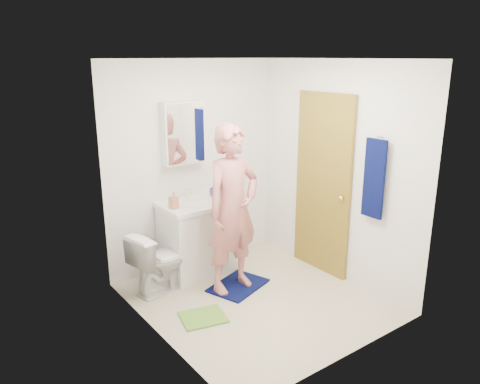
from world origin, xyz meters
The scene contains 22 objects.
floor centered at (0.00, 0.00, -0.01)m, with size 2.20×2.40×0.02m, color beige.
ceiling centered at (0.00, 0.00, 2.41)m, with size 2.20×2.40×0.02m, color white.
wall_back centered at (0.00, 1.21, 1.20)m, with size 2.20×0.02×2.40m, color white.
wall_front centered at (0.00, -1.21, 1.20)m, with size 2.20×0.02×2.40m, color white.
wall_left centered at (-1.11, 0.00, 1.20)m, with size 0.02×2.40×2.40m, color white.
wall_right centered at (1.11, 0.00, 1.20)m, with size 0.02×2.40×2.40m, color white.
vanity_cabinet centered at (-0.15, 0.91, 0.40)m, with size 0.75×0.55×0.80m, color white.
countertop centered at (-0.15, 0.91, 0.83)m, with size 0.79×0.59×0.05m, color white.
sink_basin centered at (-0.15, 0.91, 0.84)m, with size 0.40×0.40×0.03m, color white.
faucet centered at (-0.15, 1.09, 0.91)m, with size 0.03×0.03×0.12m, color silver.
medicine_cabinet centered at (-0.15, 1.14, 1.60)m, with size 0.50×0.12×0.70m, color white.
mirror_panel centered at (-0.15, 1.08, 1.60)m, with size 0.46×0.01×0.66m, color white.
door centered at (1.07, 0.15, 1.02)m, with size 0.05×0.80×2.05m, color #A2872C.
door_knob centered at (1.03, -0.17, 0.95)m, with size 0.07×0.07×0.07m, color gold.
towel centered at (1.03, -0.57, 1.25)m, with size 0.03×0.24×0.80m, color #070D42.
towel_hook centered at (1.07, -0.57, 1.67)m, with size 0.02×0.02×0.06m, color silver.
toilet centered at (-0.69, 0.76, 0.34)m, with size 0.38×0.66×0.68m, color white.
bath_mat centered at (0.01, 0.33, 0.01)m, with size 0.62×0.44×0.02m, color #070D42.
green_rug centered at (-0.64, 0.01, 0.01)m, with size 0.42×0.35×0.02m, color #6CAD39.
soap_dispenser centered at (-0.45, 0.87, 0.94)m, with size 0.08×0.08×0.18m, color tan.
toothbrush_cup centered at (0.15, 0.99, 0.90)m, with size 0.12×0.12×0.09m, color #5B3A80.
man centered at (-0.06, 0.33, 0.91)m, with size 0.64×0.42×1.77m, color #C06D6C.
Camera 1 is at (-2.71, -3.40, 2.43)m, focal length 35.00 mm.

